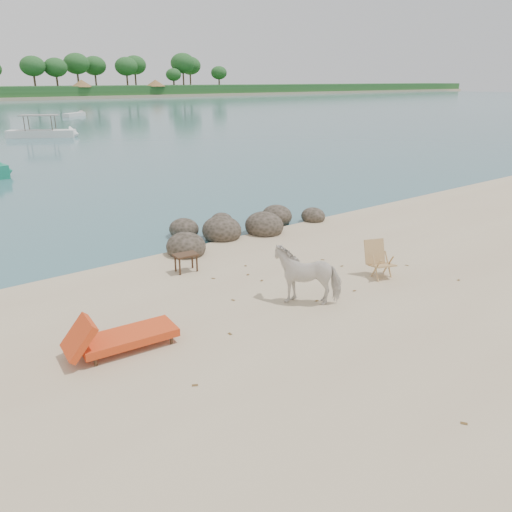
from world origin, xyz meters
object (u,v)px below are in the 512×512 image
(side_table, at_px, (186,264))
(deck_chair, at_px, (383,261))
(boulders, at_px, (237,229))
(lounge_chair, at_px, (128,333))
(cow, at_px, (307,275))

(side_table, distance_m, deck_chair, 5.01)
(boulders, relative_size, lounge_chair, 2.90)
(boulders, xyz_separation_m, cow, (-1.74, -5.15, 0.44))
(cow, xyz_separation_m, lounge_chair, (-4.10, 0.43, -0.31))
(cow, relative_size, deck_chair, 1.64)
(side_table, bearing_deg, deck_chair, -35.75)
(lounge_chair, bearing_deg, side_table, 49.41)
(cow, bearing_deg, lounge_chair, -54.49)
(side_table, relative_size, deck_chair, 0.65)
(boulders, xyz_separation_m, lounge_chair, (-5.84, -4.72, 0.14))
(boulders, bearing_deg, lounge_chair, -141.07)
(side_table, xyz_separation_m, deck_chair, (3.74, -3.33, 0.22))
(side_table, bearing_deg, lounge_chair, -129.55)
(deck_chair, bearing_deg, cow, -161.51)
(side_table, distance_m, lounge_chair, 3.94)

